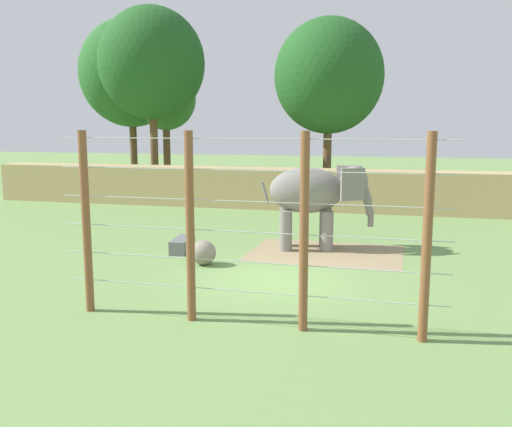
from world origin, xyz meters
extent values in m
plane|color=#6B8E4C|center=(0.00, 0.00, 0.00)|extent=(120.00, 120.00, 0.00)
cube|color=#937F5B|center=(0.85, 3.41, 0.00)|extent=(4.96, 3.60, 0.01)
cube|color=tan|center=(0.00, 12.64, 0.98)|extent=(36.00, 1.80, 1.97)
cylinder|color=gray|center=(0.71, 4.41, 0.66)|extent=(0.41, 0.41, 1.32)
cylinder|color=gray|center=(0.85, 3.69, 0.66)|extent=(0.41, 0.41, 1.32)
cylinder|color=gray|center=(-0.61, 4.16, 0.66)|extent=(0.41, 0.41, 1.32)
cylinder|color=gray|center=(-0.47, 3.44, 0.66)|extent=(0.41, 0.41, 1.32)
ellipsoid|color=gray|center=(0.12, 3.92, 1.96)|extent=(2.65, 1.75, 1.51)
ellipsoid|color=gray|center=(1.63, 4.21, 2.22)|extent=(1.11, 1.19, 1.09)
cube|color=gray|center=(1.43, 4.75, 2.22)|extent=(0.85, 0.30, 1.04)
cube|color=gray|center=(1.64, 3.64, 2.22)|extent=(0.74, 0.57, 1.04)
cylinder|color=gray|center=(2.03, 4.29, 1.83)|extent=(0.51, 0.38, 0.59)
cylinder|color=gray|center=(2.14, 4.31, 1.42)|extent=(0.37, 0.31, 0.55)
cylinder|color=gray|center=(2.21, 4.32, 1.03)|extent=(0.23, 0.23, 0.52)
cylinder|color=gray|center=(-1.22, 3.67, 1.87)|extent=(0.30, 0.15, 0.75)
sphere|color=gray|center=(-2.46, 1.01, 0.37)|extent=(0.73, 0.73, 0.73)
cylinder|color=brown|center=(-3.54, -3.44, 1.99)|extent=(0.18, 0.18, 3.98)
cylinder|color=brown|center=(-1.14, -3.44, 1.99)|extent=(0.18, 0.18, 3.98)
cylinder|color=brown|center=(1.23, -3.44, 1.99)|extent=(0.18, 0.18, 3.98)
cylinder|color=brown|center=(3.54, -3.44, 1.99)|extent=(0.18, 0.18, 3.98)
cylinder|color=#B7B7BC|center=(0.00, -3.44, 0.72)|extent=(8.09, 0.02, 0.02)
cylinder|color=#B7B7BC|center=(0.00, -3.44, 1.34)|extent=(8.09, 0.02, 0.02)
cylinder|color=#B7B7BC|center=(0.00, -3.44, 1.96)|extent=(8.09, 0.02, 0.02)
cylinder|color=#B7B7BC|center=(0.00, -3.44, 2.58)|extent=(8.09, 0.02, 0.02)
cylinder|color=#B7B7BC|center=(0.00, -3.44, 3.20)|extent=(8.09, 0.02, 0.02)
cylinder|color=#B7B7BC|center=(0.00, -3.44, 3.82)|extent=(8.09, 0.02, 0.02)
cube|color=slate|center=(-3.73, 2.49, 0.22)|extent=(0.64, 1.44, 0.44)
cylinder|color=brown|center=(-13.04, 17.75, 2.30)|extent=(0.44, 0.44, 4.60)
ellipsoid|color=#235B23|center=(-13.04, 17.75, 7.27)|extent=(6.27, 6.27, 6.58)
cylinder|color=brown|center=(-0.59, 15.44, 2.10)|extent=(0.44, 0.44, 4.21)
ellipsoid|color=#1E511E|center=(-0.59, 15.44, 6.63)|extent=(5.69, 5.69, 5.98)
cylinder|color=brown|center=(-10.56, 15.42, 2.51)|extent=(0.44, 0.44, 5.01)
ellipsoid|color=#1E511E|center=(-10.56, 15.42, 7.54)|extent=(5.96, 5.96, 6.26)
cylinder|color=brown|center=(-10.92, 18.05, 2.08)|extent=(0.44, 0.44, 4.15)
ellipsoid|color=#2D6B28|center=(-10.92, 18.05, 5.73)|extent=(3.72, 3.72, 3.90)
camera|label=1|loc=(2.90, -13.85, 4.08)|focal=38.36mm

